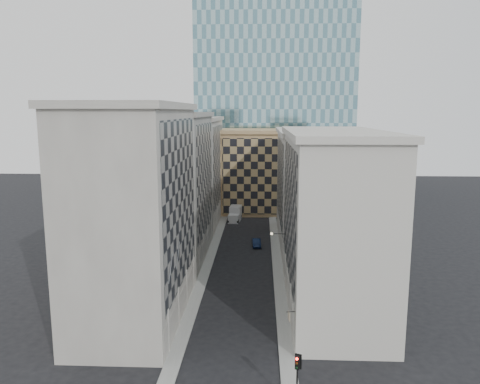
% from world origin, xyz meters
% --- Properties ---
extents(ground, '(260.00, 260.00, 0.00)m').
position_xyz_m(ground, '(0.00, 0.00, 0.00)').
color(ground, black).
rests_on(ground, ground).
extents(sidewalk_west, '(1.50, 100.00, 0.15)m').
position_xyz_m(sidewalk_west, '(-5.25, 30.00, 0.07)').
color(sidewalk_west, gray).
rests_on(sidewalk_west, ground).
extents(sidewalk_east, '(1.50, 100.00, 0.15)m').
position_xyz_m(sidewalk_east, '(5.25, 30.00, 0.07)').
color(sidewalk_east, gray).
rests_on(sidewalk_east, ground).
extents(bldg_left_a, '(10.80, 22.80, 23.70)m').
position_xyz_m(bldg_left_a, '(-10.88, 11.00, 11.82)').
color(bldg_left_a, '#9F998F').
rests_on(bldg_left_a, ground).
extents(bldg_left_b, '(10.80, 22.80, 22.70)m').
position_xyz_m(bldg_left_b, '(-10.88, 33.00, 11.32)').
color(bldg_left_b, gray).
rests_on(bldg_left_b, ground).
extents(bldg_left_c, '(10.80, 22.80, 21.70)m').
position_xyz_m(bldg_left_c, '(-10.88, 55.00, 10.83)').
color(bldg_left_c, '#9F998F').
rests_on(bldg_left_c, ground).
extents(bldg_right_a, '(10.80, 26.80, 20.70)m').
position_xyz_m(bldg_right_a, '(10.88, 15.00, 10.32)').
color(bldg_right_a, beige).
rests_on(bldg_right_a, ground).
extents(bldg_right_b, '(10.80, 28.80, 19.70)m').
position_xyz_m(bldg_right_b, '(10.89, 42.00, 9.85)').
color(bldg_right_b, beige).
rests_on(bldg_right_b, ground).
extents(tan_block, '(16.80, 14.80, 18.80)m').
position_xyz_m(tan_block, '(2.00, 67.90, 9.44)').
color(tan_block, tan).
rests_on(tan_block, ground).
extents(church_tower, '(7.20, 7.20, 51.50)m').
position_xyz_m(church_tower, '(0.00, 82.00, 26.95)').
color(church_tower, '#2E2924').
rests_on(church_tower, ground).
extents(flagpoles_left, '(0.10, 6.33, 2.33)m').
position_xyz_m(flagpoles_left, '(-5.90, 6.00, 8.00)').
color(flagpoles_left, gray).
rests_on(flagpoles_left, ground).
extents(bracket_lamp, '(1.98, 0.36, 0.36)m').
position_xyz_m(bracket_lamp, '(4.38, 24.00, 6.20)').
color(bracket_lamp, black).
rests_on(bracket_lamp, ground).
extents(traffic_light, '(0.54, 0.53, 4.33)m').
position_xyz_m(traffic_light, '(5.57, -5.30, 3.25)').
color(traffic_light, black).
rests_on(traffic_light, sidewalk_east).
extents(box_truck, '(2.77, 5.74, 3.04)m').
position_xyz_m(box_truck, '(-2.71, 57.79, 1.33)').
color(box_truck, silver).
rests_on(box_truck, ground).
extents(dark_car, '(1.63, 4.09, 1.32)m').
position_xyz_m(dark_car, '(2.01, 38.86, 0.66)').
color(dark_car, '#0E1934').
rests_on(dark_car, ground).
extents(shop_sign, '(0.90, 0.79, 0.87)m').
position_xyz_m(shop_sign, '(5.41, 3.00, 3.83)').
color(shop_sign, black).
rests_on(shop_sign, ground).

